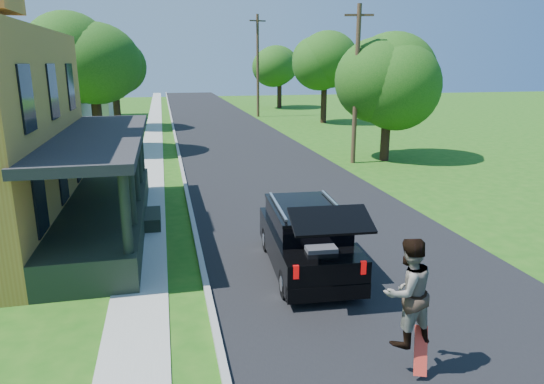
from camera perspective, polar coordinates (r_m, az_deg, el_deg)
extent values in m
plane|color=#1D5711|center=(12.05, 12.66, -11.11)|extent=(140.00, 140.00, 0.00)
cube|color=black|center=(30.56, -3.36, 5.11)|extent=(8.00, 120.00, 0.02)
cube|color=gray|center=(30.19, -10.99, 4.73)|extent=(0.15, 120.00, 0.12)
cube|color=#9D9E95|center=(30.19, -13.94, 4.57)|extent=(1.30, 120.00, 0.03)
cube|color=#9D9E95|center=(17.21, -27.76, -4.49)|extent=(6.50, 1.20, 0.03)
cube|color=black|center=(16.55, -18.91, -2.63)|extent=(2.40, 10.00, 0.90)
cube|color=black|center=(16.00, -19.68, 6.11)|extent=(2.60, 10.30, 0.25)
cube|color=beige|center=(34.92, -27.32, 8.86)|extent=(8.00, 8.00, 5.00)
pyramid|color=black|center=(34.87, -28.27, 16.53)|extent=(12.78, 12.78, 2.20)
cube|color=beige|center=(50.54, -22.92, 10.73)|extent=(8.00, 8.00, 5.00)
pyramid|color=black|center=(50.51, -23.48, 16.04)|extent=(12.78, 12.78, 2.20)
cube|color=black|center=(12.60, 4.11, -6.36)|extent=(2.13, 4.52, 0.85)
cube|color=black|center=(12.50, 4.02, -3.20)|extent=(1.88, 2.84, 0.55)
cube|color=black|center=(12.41, 4.04, -1.88)|extent=(1.92, 2.93, 0.08)
cube|color=black|center=(10.16, 6.98, -3.32)|extent=(1.76, 1.02, 0.38)
cube|color=#39393E|center=(11.29, 5.65, -7.33)|extent=(0.74, 0.65, 0.45)
cube|color=silver|center=(12.25, 0.67, -1.64)|extent=(0.22, 2.42, 0.06)
cube|color=silver|center=(12.57, 7.35, -1.32)|extent=(0.22, 2.42, 0.06)
cube|color=#990505|center=(10.36, 2.83, -9.39)|extent=(0.12, 0.07, 0.30)
cube|color=#990505|center=(10.74, 10.69, -8.73)|extent=(0.12, 0.07, 0.30)
cylinder|color=black|center=(13.90, -0.52, -5.60)|extent=(0.28, 0.70, 0.68)
cylinder|color=black|center=(14.21, 5.96, -5.21)|extent=(0.28, 0.70, 0.68)
cylinder|color=black|center=(11.26, 1.70, -10.74)|extent=(0.28, 0.70, 0.68)
cylinder|color=black|center=(11.64, 9.65, -10.06)|extent=(0.28, 0.70, 0.68)
imported|color=black|center=(8.59, 15.67, -11.26)|extent=(1.06, 0.90, 1.90)
cube|color=red|center=(9.04, 17.10, -17.39)|extent=(0.37, 0.42, 0.79)
cylinder|color=black|center=(30.79, -19.80, 7.60)|extent=(0.74, 0.74, 3.48)
sphere|color=#31651B|center=(30.60, -20.37, 13.88)|extent=(6.39, 6.39, 4.94)
sphere|color=#31651B|center=(30.15, -20.14, 16.00)|extent=(5.54, 5.54, 4.28)
sphere|color=#31651B|center=(31.20, -20.95, 14.85)|extent=(5.68, 5.68, 4.39)
cylinder|color=black|center=(41.72, -17.79, 9.46)|extent=(0.65, 0.65, 3.45)
sphere|color=#31651B|center=(41.57, -18.17, 14.07)|extent=(5.70, 5.70, 4.93)
sphere|color=#31651B|center=(41.19, -17.85, 15.62)|extent=(4.94, 4.94, 4.27)
sphere|color=#31651B|center=(42.09, -18.76, 14.78)|extent=(5.07, 5.07, 4.38)
cylinder|color=black|center=(27.37, 13.18, 6.28)|extent=(0.56, 0.56, 2.54)
sphere|color=#31651B|center=(27.11, 13.53, 12.07)|extent=(5.07, 5.07, 4.49)
sphere|color=#31651B|center=(27.07, 14.63, 14.11)|extent=(4.40, 4.40, 3.89)
sphere|color=#31651B|center=(27.15, 12.38, 13.19)|extent=(4.51, 4.51, 3.99)
cylinder|color=black|center=(44.05, 6.11, 10.48)|extent=(0.55, 0.55, 3.67)
sphere|color=#31651B|center=(43.92, 6.24, 15.03)|extent=(5.26, 5.26, 4.99)
sphere|color=#31651B|center=(43.77, 6.87, 16.46)|extent=(4.55, 4.55, 4.32)
sphere|color=#31651B|center=(44.16, 5.52, 15.77)|extent=(4.67, 4.67, 4.43)
cylinder|color=black|center=(58.59, 0.88, 11.43)|extent=(0.69, 0.69, 3.21)
sphere|color=#31651B|center=(58.48, 0.89, 14.53)|extent=(6.12, 6.12, 4.71)
sphere|color=#31651B|center=(58.15, 1.24, 15.56)|extent=(5.31, 5.31, 4.08)
sphere|color=#31651B|center=(58.93, 0.47, 15.04)|extent=(5.44, 5.44, 4.18)
cylinder|color=#3F2E1D|center=(26.04, 9.86, 12.15)|extent=(0.29, 0.29, 8.08)
cube|color=#3F2E1D|center=(26.12, 10.22, 19.81)|extent=(1.45, 0.46, 0.11)
cylinder|color=#3F2E1D|center=(48.87, -1.68, 14.54)|extent=(0.31, 0.31, 9.71)
cube|color=#3F2E1D|center=(49.02, -1.72, 19.49)|extent=(1.64, 0.43, 0.12)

